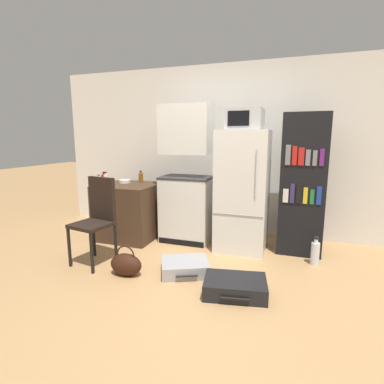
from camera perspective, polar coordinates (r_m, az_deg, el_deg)
ground_plane at (r=3.04m, az=1.22°, el=-18.45°), size 24.00×24.00×0.00m
wall_back at (r=4.58m, az=11.56°, el=7.66°), size 6.40×0.10×2.53m
side_table at (r=4.51m, az=-11.81°, el=-3.53°), size 0.82×0.79×0.79m
kitchen_hutch at (r=4.19m, az=-1.02°, el=2.33°), size 0.70×0.50×1.89m
refrigerator at (r=3.94m, az=9.61°, el=0.20°), size 0.64×0.64×1.56m
microwave at (r=3.88m, az=10.02°, el=13.49°), size 0.44×0.44×0.26m
bookshelf at (r=3.98m, az=20.28°, el=1.27°), size 0.53×0.40×1.76m
bottle_amber_beer at (r=4.59m, az=-9.70°, el=2.76°), size 0.07×0.07×0.18m
bottle_milk_white at (r=4.34m, az=-16.06°, el=2.21°), size 0.06×0.06×0.20m
bottle_ketchup_red at (r=4.55m, az=-16.42°, el=2.43°), size 0.07×0.07×0.18m
bottle_clear_short at (r=4.46m, az=-17.34°, el=2.07°), size 0.06×0.06×0.15m
bowl at (r=4.58m, az=-12.74°, el=2.00°), size 0.17×0.17×0.05m
chair at (r=3.67m, az=-17.58°, el=-3.90°), size 0.46×0.47×1.01m
suitcase_large_flat at (r=3.37m, az=-1.34°, el=-14.06°), size 0.63×0.59×0.14m
suitcase_small_flat at (r=3.00m, az=8.21°, el=-17.39°), size 0.64×0.50×0.15m
handbag at (r=3.38m, az=-12.46°, el=-13.27°), size 0.36×0.20×0.33m
water_bottle_front at (r=3.82m, az=22.41°, el=-10.67°), size 0.10×0.10×0.34m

